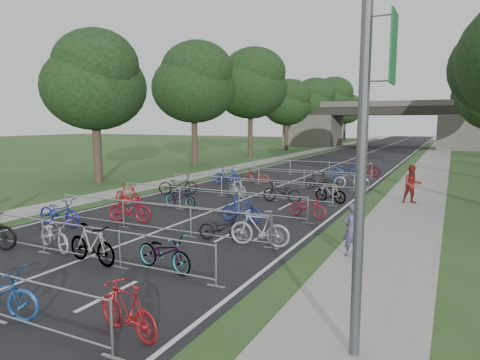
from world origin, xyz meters
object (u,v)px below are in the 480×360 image
Objects in this scene: overpass_bridge at (385,125)px; pedestrian_a at (352,230)px; lamppost at (365,108)px; pedestrian_b at (412,185)px.

overpass_bridge is 57.92m from pedestrian_a.
lamppost is (8.33, -63.00, 0.75)m from overpass_bridge.
pedestrian_a is at bearing -83.00° from overpass_bridge.
lamppost reaches higher than pedestrian_a.
pedestrian_a is 0.86× the size of pedestrian_b.
pedestrian_b is at bearing 91.39° from lamppost.
lamppost reaches higher than overpass_bridge.
lamppost reaches higher than pedestrian_b.
lamppost is at bearing -82.47° from overpass_bridge.
overpass_bridge reaches higher than pedestrian_b.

